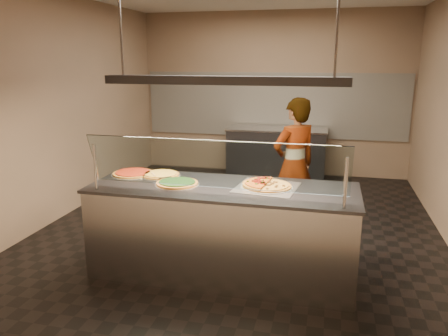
% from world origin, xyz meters
% --- Properties ---
extents(ground, '(5.00, 6.00, 0.02)m').
position_xyz_m(ground, '(0.00, 0.00, -0.01)').
color(ground, black).
rests_on(ground, ground).
extents(wall_back, '(5.00, 0.02, 3.00)m').
position_xyz_m(wall_back, '(0.00, 3.01, 1.50)').
color(wall_back, '#9A7C63').
rests_on(wall_back, ground).
extents(wall_front, '(5.00, 0.02, 3.00)m').
position_xyz_m(wall_front, '(0.00, -3.01, 1.50)').
color(wall_front, '#9A7C63').
rests_on(wall_front, ground).
extents(wall_left, '(0.02, 6.00, 3.00)m').
position_xyz_m(wall_left, '(-2.51, 0.00, 1.50)').
color(wall_left, '#9A7C63').
rests_on(wall_left, ground).
extents(tile_band, '(4.90, 0.02, 1.20)m').
position_xyz_m(tile_band, '(0.00, 2.98, 1.30)').
color(tile_band, silver).
rests_on(tile_band, wall_back).
extents(serving_counter, '(2.62, 0.94, 0.93)m').
position_xyz_m(serving_counter, '(0.08, -1.26, 0.47)').
color(serving_counter, '#B7B7BC').
rests_on(serving_counter, ground).
extents(sneeze_guard, '(2.38, 0.18, 0.54)m').
position_xyz_m(sneeze_guard, '(0.08, -1.61, 1.23)').
color(sneeze_guard, '#B7B7BC').
rests_on(sneeze_guard, serving_counter).
extents(perforated_tray, '(0.63, 0.63, 0.01)m').
position_xyz_m(perforated_tray, '(0.50, -1.20, 0.94)').
color(perforated_tray, silver).
rests_on(perforated_tray, serving_counter).
extents(half_pizza_pepperoni, '(0.29, 0.50, 0.05)m').
position_xyz_m(half_pizza_pepperoni, '(0.39, -1.20, 0.96)').
color(half_pizza_pepperoni, '#915921').
rests_on(half_pizza_pepperoni, perforated_tray).
extents(half_pizza_sausage, '(0.29, 0.50, 0.04)m').
position_xyz_m(half_pizza_sausage, '(0.61, -1.20, 0.96)').
color(half_pizza_sausage, '#915921').
rests_on(half_pizza_sausage, perforated_tray).
extents(pizza_spinach, '(0.44, 0.44, 0.03)m').
position_xyz_m(pizza_spinach, '(-0.38, -1.31, 0.95)').
color(pizza_spinach, silver).
rests_on(pizza_spinach, serving_counter).
extents(pizza_cheese, '(0.42, 0.42, 0.03)m').
position_xyz_m(pizza_cheese, '(-0.66, -1.03, 0.94)').
color(pizza_cheese, silver).
rests_on(pizza_cheese, serving_counter).
extents(pizza_tomato, '(0.46, 0.46, 0.03)m').
position_xyz_m(pizza_tomato, '(-0.98, -1.05, 0.94)').
color(pizza_tomato, silver).
rests_on(pizza_tomato, serving_counter).
extents(pizza_spatula, '(0.27, 0.19, 0.02)m').
position_xyz_m(pizza_spatula, '(-0.65, -1.13, 0.96)').
color(pizza_spatula, '#B7B7BC').
rests_on(pizza_spatula, pizza_spinach).
extents(prep_table, '(1.78, 0.74, 0.93)m').
position_xyz_m(prep_table, '(0.15, 2.55, 0.47)').
color(prep_table, '#3E3E43').
rests_on(prep_table, ground).
extents(worker, '(0.73, 0.71, 1.69)m').
position_xyz_m(worker, '(0.66, 0.15, 0.85)').
color(worker, '#3E3848').
rests_on(worker, ground).
extents(heat_lamp_housing, '(2.30, 0.18, 0.08)m').
position_xyz_m(heat_lamp_housing, '(0.08, -1.26, 1.95)').
color(heat_lamp_housing, '#3E3E43').
rests_on(heat_lamp_housing, ceiling).
extents(lamp_rod_left, '(0.02, 0.02, 1.01)m').
position_xyz_m(lamp_rod_left, '(-0.92, -1.26, 2.50)').
color(lamp_rod_left, '#B7B7BC').
rests_on(lamp_rod_left, ceiling).
extents(lamp_rod_right, '(0.02, 0.02, 1.01)m').
position_xyz_m(lamp_rod_right, '(1.08, -1.26, 2.50)').
color(lamp_rod_right, '#B7B7BC').
rests_on(lamp_rod_right, ceiling).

